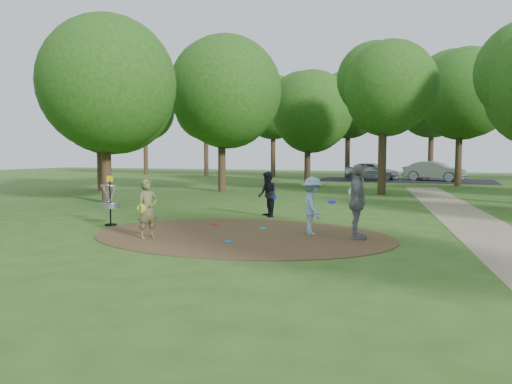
% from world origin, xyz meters
% --- Properties ---
extents(ground, '(100.00, 100.00, 0.00)m').
position_xyz_m(ground, '(0.00, 0.00, 0.00)').
color(ground, '#2D5119').
rests_on(ground, ground).
extents(dirt_clearing, '(8.40, 8.40, 0.02)m').
position_xyz_m(dirt_clearing, '(0.00, 0.00, 0.01)').
color(dirt_clearing, '#47301C').
rests_on(dirt_clearing, ground).
extents(footpath, '(7.55, 39.89, 0.01)m').
position_xyz_m(footpath, '(6.50, 2.00, 0.01)').
color(footpath, '#8C7A5B').
rests_on(footpath, ground).
extents(parking_lot, '(14.00, 8.00, 0.01)m').
position_xyz_m(parking_lot, '(2.00, 30.00, 0.00)').
color(parking_lot, black).
rests_on(parking_lot, ground).
extents(player_observer_with_disc, '(0.60, 0.68, 1.56)m').
position_xyz_m(player_observer_with_disc, '(-2.07, -1.34, 0.78)').
color(player_observer_with_disc, brown).
rests_on(player_observer_with_disc, ground).
extents(player_throwing_with_disc, '(1.16, 1.19, 1.59)m').
position_xyz_m(player_throwing_with_disc, '(1.81, 0.80, 0.80)').
color(player_throwing_with_disc, '#88B0CB').
rests_on(player_throwing_with_disc, ground).
extents(player_walking_with_disc, '(0.94, 0.98, 1.60)m').
position_xyz_m(player_walking_with_disc, '(-0.63, 3.99, 0.80)').
color(player_walking_with_disc, black).
rests_on(player_walking_with_disc, ground).
extents(player_waiting_with_disc, '(0.63, 1.20, 1.96)m').
position_xyz_m(player_waiting_with_disc, '(3.09, 0.44, 0.98)').
color(player_waiting_with_disc, gray).
rests_on(player_waiting_with_disc, ground).
extents(disc_ground_cyan, '(0.22, 0.22, 0.02)m').
position_xyz_m(disc_ground_cyan, '(0.21, 1.22, 0.03)').
color(disc_ground_cyan, '#18BBC4').
rests_on(disc_ground_cyan, dirt_clearing).
extents(disc_ground_blue, '(0.22, 0.22, 0.02)m').
position_xyz_m(disc_ground_blue, '(0.18, -1.19, 0.03)').
color(disc_ground_blue, blue).
rests_on(disc_ground_blue, dirt_clearing).
extents(disc_ground_red, '(0.22, 0.22, 0.02)m').
position_xyz_m(disc_ground_red, '(-1.50, 1.44, 0.03)').
color(disc_ground_red, red).
rests_on(disc_ground_red, dirt_clearing).
extents(car_left, '(4.57, 2.28, 1.50)m').
position_xyz_m(car_left, '(-0.59, 30.16, 0.75)').
color(car_left, '#B4B8BD').
rests_on(car_left, ground).
extents(car_right, '(5.05, 2.90, 1.57)m').
position_xyz_m(car_right, '(4.37, 30.06, 0.79)').
color(car_right, '#9CA0A3').
rests_on(car_right, ground).
extents(disc_golf_basket, '(0.63, 0.63, 1.54)m').
position_xyz_m(disc_golf_basket, '(-4.50, 0.30, 0.87)').
color(disc_golf_basket, black).
rests_on(disc_golf_basket, ground).
extents(tree_ring, '(37.53, 45.69, 9.01)m').
position_xyz_m(tree_ring, '(0.54, 9.25, 5.19)').
color(tree_ring, '#332316').
rests_on(tree_ring, ground).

